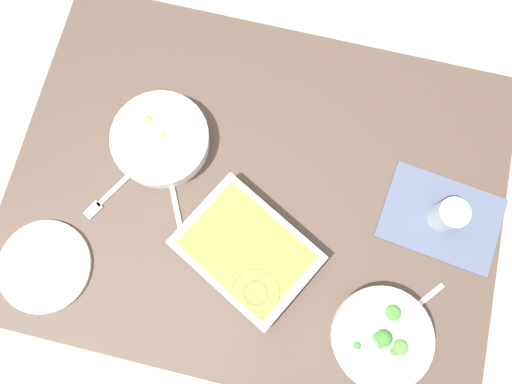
{
  "coord_description": "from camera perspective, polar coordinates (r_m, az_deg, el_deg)",
  "views": [
    {
      "loc": [
        0.06,
        -0.24,
        1.87
      ],
      "look_at": [
        0.0,
        0.0,
        0.74
      ],
      "focal_mm": 33.17,
      "sensor_mm": 36.0,
      "label": 1
    }
  ],
  "objects": [
    {
      "name": "fork_on_table",
      "position": [
        1.21,
        -17.3,
        -0.32
      ],
      "size": [
        0.11,
        0.16,
        0.01
      ],
      "color": "silver",
      "rests_on": "dining_table"
    },
    {
      "name": "broccoli_bowl",
      "position": [
        1.14,
        14.93,
        -16.56
      ],
      "size": [
        0.23,
        0.23,
        0.07
      ],
      "color": "white",
      "rests_on": "dining_table"
    },
    {
      "name": "spoon_by_stew",
      "position": [
        1.17,
        -10.02,
        0.21
      ],
      "size": [
        0.1,
        0.16,
        0.01
      ],
      "color": "silver",
      "rests_on": "dining_table"
    },
    {
      "name": "dining_table",
      "position": [
        1.25,
        -0.0,
        -0.87
      ],
      "size": [
        1.2,
        0.9,
        0.74
      ],
      "color": "#4C3D33",
      "rests_on": "ground_plane"
    },
    {
      "name": "drink_cup",
      "position": [
        1.2,
        22.09,
        -2.64
      ],
      "size": [
        0.07,
        0.07,
        0.08
      ],
      "color": "#B2BCC6",
      "rests_on": "dining_table"
    },
    {
      "name": "spoon_by_broccoli",
      "position": [
        1.18,
        17.65,
        -13.88
      ],
      "size": [
        0.13,
        0.15,
        0.01
      ],
      "color": "silver",
      "rests_on": "dining_table"
    },
    {
      "name": "ground_plane",
      "position": [
        1.89,
        -0.0,
        -4.72
      ],
      "size": [
        6.0,
        6.0,
        0.0
      ],
      "primitive_type": "plane",
      "color": "#B2A899"
    },
    {
      "name": "side_plate",
      "position": [
        1.23,
        -24.15,
        -8.19
      ],
      "size": [
        0.22,
        0.22,
        0.01
      ],
      "primitive_type": "cylinder",
      "color": "silver",
      "rests_on": "dining_table"
    },
    {
      "name": "baking_dish",
      "position": [
        1.1,
        -1.11,
        -7.1
      ],
      "size": [
        0.37,
        0.34,
        0.06
      ],
      "color": "silver",
      "rests_on": "dining_table"
    },
    {
      "name": "stew_bowl",
      "position": [
        1.18,
        -11.42,
        6.23
      ],
      "size": [
        0.24,
        0.24,
        0.06
      ],
      "color": "white",
      "rests_on": "dining_table"
    },
    {
      "name": "placemat",
      "position": [
        1.23,
        21.46,
        -2.92
      ],
      "size": [
        0.3,
        0.23,
        0.0
      ],
      "primitive_type": "cube",
      "rotation": [
        0.0,
        0.0,
        -0.13
      ],
      "color": "#4C5670",
      "rests_on": "dining_table"
    }
  ]
}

